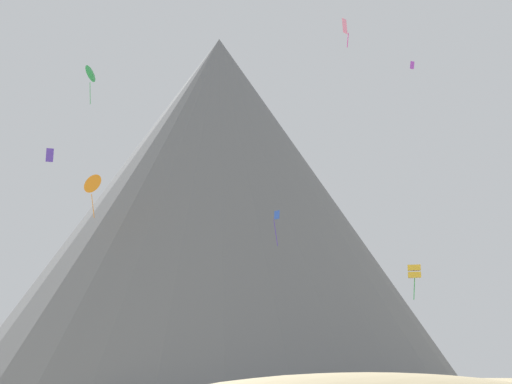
{
  "coord_description": "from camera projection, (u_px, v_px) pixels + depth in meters",
  "views": [
    {
      "loc": [
        8.37,
        -30.86,
        2.19
      ],
      "look_at": [
        2.67,
        42.55,
        20.72
      ],
      "focal_mm": 49.91,
      "sensor_mm": 36.0,
      "label": 1
    }
  ],
  "objects": [
    {
      "name": "kite_pink_high",
      "position": [
        345.0,
        28.0,
        70.59
      ],
      "size": [
        0.66,
        0.99,
        3.16
      ],
      "rotation": [
        0.0,
        0.0,
        0.25
      ],
      "color": "pink"
    },
    {
      "name": "rock_massif",
      "position": [
        220.0,
        210.0,
        111.91
      ],
      "size": [
        94.69,
        94.69,
        55.89
      ],
      "color": "slate",
      "rests_on": "ground_plane"
    },
    {
      "name": "kite_indigo_mid",
      "position": [
        50.0,
        155.0,
        73.86
      ],
      "size": [
        0.73,
        0.31,
        1.46
      ],
      "rotation": [
        0.0,
        0.0,
        2.7
      ],
      "color": "#5138B2"
    },
    {
      "name": "kite_green_high",
      "position": [
        91.0,
        73.0,
        97.11
      ],
      "size": [
        1.55,
        2.63,
        5.83
      ],
      "rotation": [
        0.0,
        0.0,
        1.33
      ],
      "color": "green"
    },
    {
      "name": "kite_yellow_low",
      "position": [
        253.0,
        329.0,
        82.89
      ],
      "size": [
        1.1,
        1.1,
        4.72
      ],
      "rotation": [
        0.0,
        0.0,
        5.55
      ],
      "color": "yellow"
    },
    {
      "name": "kite_orange_mid",
      "position": [
        93.0,
        184.0,
        86.63
      ],
      "size": [
        2.73,
        1.87,
        5.45
      ],
      "rotation": [
        0.0,
        0.0,
        2.77
      ],
      "color": "orange"
    },
    {
      "name": "kite_violet_high",
      "position": [
        412.0,
        65.0,
        94.92
      ],
      "size": [
        0.67,
        0.56,
        1.0
      ],
      "rotation": [
        0.0,
        0.0,
        5.97
      ],
      "color": "purple"
    },
    {
      "name": "kite_gold_low",
      "position": [
        414.0,
        271.0,
        68.4
      ],
      "size": [
        1.36,
        1.4,
        3.4
      ],
      "rotation": [
        0.0,
        0.0,
        3.02
      ],
      "color": "gold"
    },
    {
      "name": "kite_cyan_low",
      "position": [
        317.0,
        327.0,
        87.77
      ],
      "size": [
        2.71,
        1.86,
        4.83
      ],
      "rotation": [
        0.0,
        0.0,
        3.57
      ],
      "color": "#33BCDB"
    },
    {
      "name": "kite_blue_mid",
      "position": [
        276.0,
        220.0,
        76.25
      ],
      "size": [
        0.69,
        0.71,
        3.9
      ],
      "rotation": [
        0.0,
        0.0,
        1.5
      ],
      "color": "blue"
    }
  ]
}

